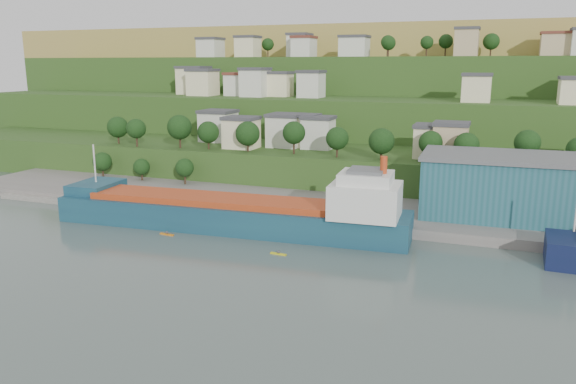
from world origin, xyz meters
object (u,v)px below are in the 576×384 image
at_px(kayak_orange, 167,234).
at_px(cargo_ship_near, 239,215).
at_px(warehouse, 499,185).
at_px(caravan, 100,186).

bearing_deg(kayak_orange, cargo_ship_near, 40.52).
xyz_separation_m(cargo_ship_near, kayak_orange, (-11.75, -8.16, -2.76)).
bearing_deg(warehouse, caravan, -176.74).
distance_m(cargo_ship_near, kayak_orange, 14.57).
xyz_separation_m(cargo_ship_near, caravan, (-45.17, 14.00, -0.29)).
relative_size(cargo_ship_near, warehouse, 2.33).
bearing_deg(caravan, warehouse, 21.96).
xyz_separation_m(caravan, kayak_orange, (33.42, -22.16, -2.47)).
bearing_deg(cargo_ship_near, warehouse, 20.51).
bearing_deg(cargo_ship_near, caravan, 159.29).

